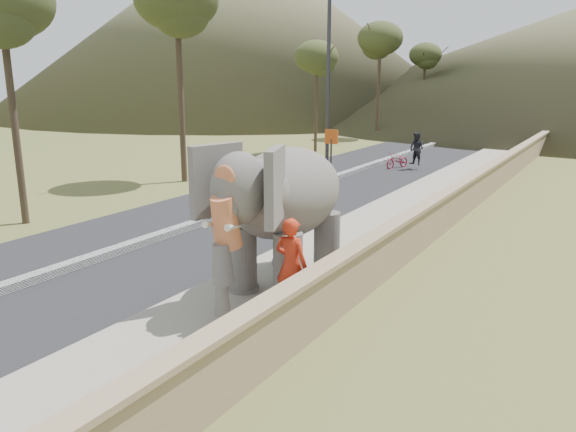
% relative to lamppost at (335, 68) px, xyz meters
% --- Properties ---
extents(ground, '(160.00, 160.00, 0.00)m').
position_rel_lamppost_xyz_m(ground, '(4.69, -16.48, -4.87)').
color(ground, olive).
rests_on(ground, ground).
extents(road, '(7.00, 120.00, 0.03)m').
position_rel_lamppost_xyz_m(road, '(-0.31, -6.48, -4.86)').
color(road, black).
rests_on(road, ground).
extents(median, '(0.35, 120.00, 0.22)m').
position_rel_lamppost_xyz_m(median, '(-0.31, -6.48, -4.76)').
color(median, black).
rests_on(median, ground).
extents(walkway, '(3.00, 120.00, 0.15)m').
position_rel_lamppost_xyz_m(walkway, '(4.69, -6.48, -4.80)').
color(walkway, '#9E9687').
rests_on(walkway, ground).
extents(parapet, '(0.30, 120.00, 1.10)m').
position_rel_lamppost_xyz_m(parapet, '(6.34, -6.48, -4.32)').
color(parapet, tan).
rests_on(parapet, ground).
extents(lamppost, '(1.76, 0.36, 8.00)m').
position_rel_lamppost_xyz_m(lamppost, '(0.00, 0.00, 0.00)').
color(lamppost, '#2F2F34').
rests_on(lamppost, ground).
extents(signboard, '(0.60, 0.08, 2.40)m').
position_rel_lamppost_xyz_m(signboard, '(0.19, -0.60, -3.23)').
color(signboard, '#2D2D33').
rests_on(signboard, ground).
extents(hill_left, '(60.00, 60.00, 22.00)m').
position_rel_lamppost_xyz_m(hill_left, '(-33.31, 38.52, 6.13)').
color(hill_left, brown).
rests_on(hill_left, ground).
extents(elephant_and_man, '(2.49, 4.41, 3.11)m').
position_rel_lamppost_xyz_m(elephant_and_man, '(4.71, -11.64, -3.18)').
color(elephant_and_man, slate).
rests_on(elephant_and_man, ground).
extents(motorcyclist, '(1.96, 1.64, 1.87)m').
position_rel_lamppost_xyz_m(motorcyclist, '(1.47, 5.36, -4.11)').
color(motorcyclist, maroon).
rests_on(motorcyclist, ground).
extents(trees, '(47.11, 44.74, 9.18)m').
position_rel_lamppost_xyz_m(trees, '(7.32, 10.89, -0.91)').
color(trees, '#473828').
rests_on(trees, ground).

